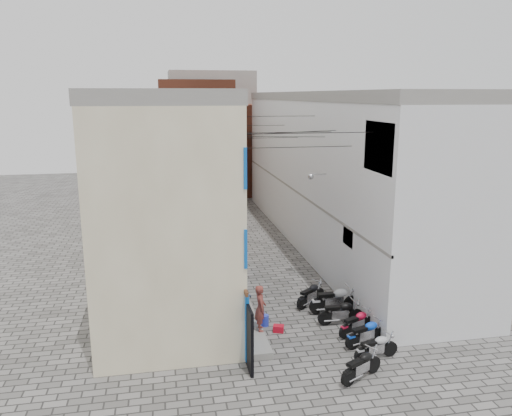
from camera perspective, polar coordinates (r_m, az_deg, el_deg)
ground at (r=18.17m, az=7.15°, el=-16.33°), size 90.00×90.00×0.00m
plinth at (r=29.51m, az=-4.52°, el=-4.36°), size 0.90×26.00×0.25m
building_left at (r=28.32m, az=-10.58°, el=3.82°), size 5.10×27.00×9.00m
building_right at (r=30.12m, az=8.81°, el=4.42°), size 5.94×26.00×9.00m
building_far_brick_left at (r=43.32m, az=-6.86°, el=7.66°), size 6.00×6.00×10.00m
building_far_brick_right at (r=46.02m, az=-0.76°, el=6.79°), size 5.00×6.00×8.00m
building_far_concrete at (r=49.42m, az=-5.07°, el=8.91°), size 8.00×5.00×11.00m
far_shopfront at (r=41.27m, az=-3.66°, el=2.14°), size 2.00×0.30×2.40m
overhead_wires at (r=23.31m, az=1.77°, el=8.64°), size 5.80×13.02×1.32m
motorcycle_a at (r=16.82m, az=11.98°, el=-17.07°), size 1.84×1.31×1.03m
motorcycle_b at (r=18.02m, az=13.59°, el=-15.09°), size 1.77×0.86×0.98m
motorcycle_c at (r=18.83m, az=12.53°, el=-13.64°), size 1.90×1.06×1.05m
motorcycle_d at (r=19.54m, az=11.51°, el=-12.61°), size 1.85×1.22×1.03m
motorcycle_e at (r=20.22m, az=9.68°, el=-11.55°), size 1.88×0.67×1.07m
motorcycle_f at (r=21.11m, az=9.02°, el=-10.19°), size 2.17×0.69×1.26m
motorcycle_g at (r=21.76m, az=6.29°, el=-9.66°), size 1.80×1.54×1.05m
person_a at (r=18.80m, az=0.51°, el=-11.34°), size 0.46×0.67×1.75m
person_b at (r=20.05m, az=-1.54°, el=-9.77°), size 0.66×0.85×1.74m
water_jug_near at (r=19.94m, az=1.06°, el=-12.73°), size 0.29×0.29×0.44m
water_jug_far at (r=19.97m, az=0.44°, el=-12.50°), size 0.45×0.45×0.56m
red_crate at (r=19.55m, az=2.59°, el=-13.60°), size 0.47×0.41×0.25m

